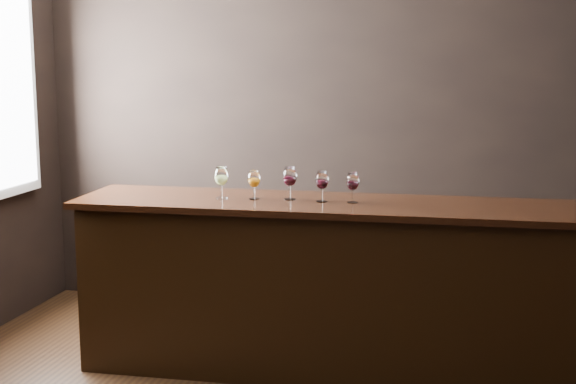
% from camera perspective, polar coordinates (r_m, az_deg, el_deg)
% --- Properties ---
extents(room_shell, '(5.02, 4.52, 2.81)m').
position_cam_1_polar(room_shell, '(3.96, -3.01, 7.33)').
color(room_shell, black).
rests_on(room_shell, ground).
extents(bar_counter, '(3.02, 0.79, 1.05)m').
position_cam_1_polar(bar_counter, '(5.04, 2.58, -7.01)').
color(bar_counter, black).
rests_on(bar_counter, ground).
extents(bar_top, '(3.13, 0.87, 0.04)m').
position_cam_1_polar(bar_top, '(4.91, 2.63, -0.92)').
color(bar_top, black).
rests_on(bar_top, bar_counter).
extents(back_bar_shelf, '(2.58, 0.40, 0.93)m').
position_cam_1_polar(back_bar_shelf, '(5.90, 10.97, -5.26)').
color(back_bar_shelf, black).
rests_on(back_bar_shelf, ground).
extents(glass_white, '(0.09, 0.09, 0.20)m').
position_cam_1_polar(glass_white, '(5.01, -4.77, 1.08)').
color(glass_white, white).
rests_on(glass_white, bar_top).
extents(glass_amber, '(0.08, 0.08, 0.18)m').
position_cam_1_polar(glass_amber, '(4.97, -2.43, 0.89)').
color(glass_amber, white).
rests_on(glass_amber, bar_top).
extents(glass_red_a, '(0.09, 0.09, 0.20)m').
position_cam_1_polar(glass_red_a, '(4.95, 0.13, 1.05)').
color(glass_red_a, white).
rests_on(glass_red_a, bar_top).
extents(glass_red_b, '(0.08, 0.08, 0.19)m').
position_cam_1_polar(glass_red_b, '(4.88, 2.43, 0.79)').
color(glass_red_b, white).
rests_on(glass_red_b, bar_top).
extents(glass_red_c, '(0.08, 0.08, 0.18)m').
position_cam_1_polar(glass_red_c, '(4.87, 4.62, 0.70)').
color(glass_red_c, white).
rests_on(glass_red_c, bar_top).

